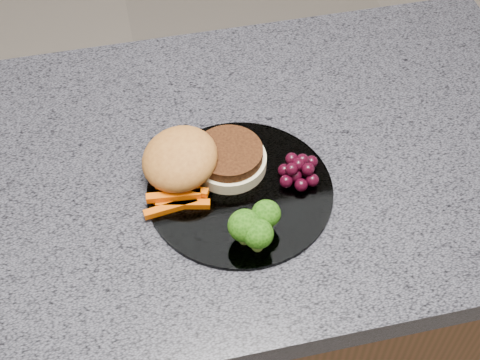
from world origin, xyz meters
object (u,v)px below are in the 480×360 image
object	(u,v)px
plate	(240,190)
burger	(198,161)
island_cabinet	(191,323)
grape_bunch	(299,170)

from	to	relation	value
plate	burger	world-z (taller)	burger
island_cabinet	grape_bunch	xyz separation A→B (m)	(0.17, -0.06, 0.49)
island_cabinet	burger	world-z (taller)	burger
island_cabinet	burger	bearing A→B (deg)	-26.79
island_cabinet	plate	bearing A→B (deg)	-35.08
plate	grape_bunch	world-z (taller)	grape_bunch
island_cabinet	grape_bunch	distance (m)	0.52
grape_bunch	island_cabinet	bearing A→B (deg)	161.73
plate	grape_bunch	size ratio (longest dim) A/B	4.11
plate	island_cabinet	bearing A→B (deg)	144.92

